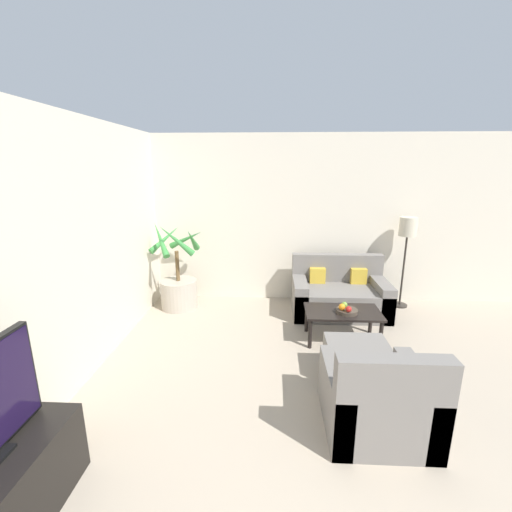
% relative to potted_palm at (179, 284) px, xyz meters
% --- Properties ---
extents(wall_back, '(8.05, 0.06, 2.70)m').
position_rel_potted_palm_xyz_m(wall_back, '(2.77, 0.52, 0.96)').
color(wall_back, beige).
rests_on(wall_back, ground_plane).
extents(potted_palm, '(0.83, 0.82, 1.40)m').
position_rel_potted_palm_xyz_m(potted_palm, '(0.00, 0.00, 0.00)').
color(potted_palm, '#ADA393').
rests_on(potted_palm, ground_plane).
extents(sofa_loveseat, '(1.42, 0.84, 0.85)m').
position_rel_potted_palm_xyz_m(sofa_loveseat, '(2.51, -0.07, -0.10)').
color(sofa_loveseat, slate).
rests_on(sofa_loveseat, ground_plane).
extents(floor_lamp, '(0.26, 0.26, 1.45)m').
position_rel_potted_palm_xyz_m(floor_lamp, '(3.55, 0.23, 0.80)').
color(floor_lamp, '#2D2823').
rests_on(floor_lamp, ground_plane).
extents(coffee_table, '(0.95, 0.54, 0.41)m').
position_rel_potted_palm_xyz_m(coffee_table, '(2.39, -0.96, -0.03)').
color(coffee_table, black).
rests_on(coffee_table, ground_plane).
extents(fruit_bowl, '(0.27, 0.27, 0.05)m').
position_rel_potted_palm_xyz_m(fruit_bowl, '(2.42, -1.02, 0.05)').
color(fruit_bowl, '#42382D').
rests_on(fruit_bowl, coffee_table).
extents(apple_red, '(0.07, 0.07, 0.07)m').
position_rel_potted_palm_xyz_m(apple_red, '(2.42, -1.11, 0.11)').
color(apple_red, red).
rests_on(apple_red, fruit_bowl).
extents(apple_green, '(0.07, 0.07, 0.07)m').
position_rel_potted_palm_xyz_m(apple_green, '(2.40, -0.96, 0.11)').
color(apple_green, olive).
rests_on(apple_green, fruit_bowl).
extents(orange_fruit, '(0.08, 0.08, 0.08)m').
position_rel_potted_palm_xyz_m(orange_fruit, '(2.35, -1.05, 0.11)').
color(orange_fruit, orange).
rests_on(orange_fruit, fruit_bowl).
extents(armchair, '(0.86, 0.86, 0.86)m').
position_rel_potted_palm_xyz_m(armchair, '(2.38, -2.52, -0.11)').
color(armchair, slate).
rests_on(armchair, ground_plane).
extents(ottoman, '(0.65, 0.45, 0.40)m').
position_rel_potted_palm_xyz_m(ottoman, '(2.39, -1.75, -0.19)').
color(ottoman, slate).
rests_on(ottoman, ground_plane).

